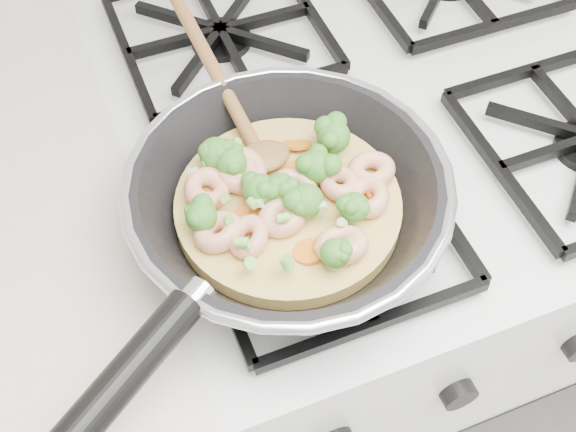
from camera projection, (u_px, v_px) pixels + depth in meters
name	position (u px, v px, depth m)	size (l,w,h in m)	color
stove	(362.00, 295.00, 1.19)	(0.60, 0.60, 0.92)	silver
skillet	(284.00, 200.00, 0.68)	(0.42, 0.51, 0.10)	black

